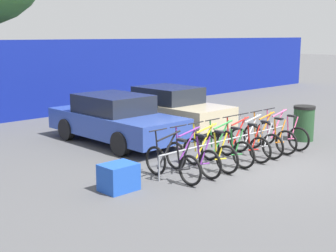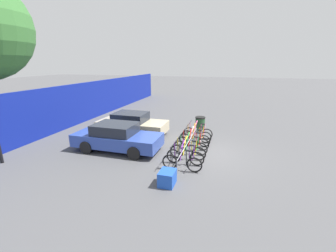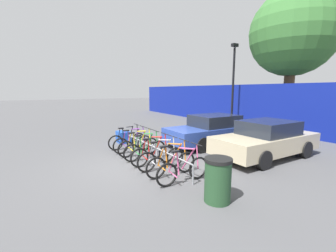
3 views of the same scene
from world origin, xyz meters
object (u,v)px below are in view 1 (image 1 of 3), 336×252
bicycle_purple (192,158)px  bicycle_yellow (210,153)px  bicycle_black (172,163)px  bicycle_green (226,149)px  bicycle_red (243,145)px  car_blue (115,119)px  trash_bin (304,123)px  cargo_crate (119,177)px  car_beige (170,108)px  bicycle_silver (255,141)px  bicycle_orange (269,138)px  bicycle_pink (282,134)px  bike_rack (229,141)px

bicycle_purple → bicycle_yellow: same height
bicycle_black → bicycle_yellow: 1.21m
bicycle_black → bicycle_green: bearing=0.7°
bicycle_red → car_blue: (-1.15, 3.71, 0.31)m
trash_bin → cargo_crate: (-6.76, 0.20, -0.24)m
car_beige → cargo_crate: bearing=-143.5°
bicycle_silver → trash_bin: 2.50m
bicycle_orange → cargo_crate: bicycle_orange is taller
bicycle_purple → bicycle_pink: size_ratio=1.00×
bicycle_orange → car_blue: (-2.31, 3.71, 0.31)m
bicycle_black → bicycle_pink: (4.25, 0.00, 0.00)m
car_blue → bicycle_black: bearing=-109.8°
bicycle_orange → bicycle_pink: same height
bike_rack → bicycle_yellow: size_ratio=2.80×
bicycle_red → bicycle_orange: same height
bicycle_purple → trash_bin: (4.88, 0.07, 0.14)m
trash_bin → bicycle_pink: bearing=-176.8°
bicycle_purple → car_blue: (0.70, 3.71, 0.31)m
bicycle_yellow → bicycle_green: 0.60m
bicycle_green → trash_bin: (3.70, 0.07, 0.14)m
bicycle_orange → trash_bin: bicycle_orange is taller
bicycle_pink → car_blue: size_ratio=0.38×
bike_rack → trash_bin: trash_bin is taller
bike_rack → bicycle_black: (-2.12, -0.15, -0.12)m
bicycle_pink → cargo_crate: bicycle_pink is taller
bicycle_red → bicycle_pink: same height
bicycle_yellow → bicycle_red: (1.26, 0.00, 0.00)m
car_blue → bicycle_orange: bearing=-58.1°
bicycle_yellow → car_beige: bearing=57.0°
bicycle_green → bicycle_silver: (1.20, 0.00, 0.00)m
bicycle_pink → trash_bin: bearing=3.1°
bicycle_red → bicycle_pink: (1.77, 0.00, 0.00)m
bicycle_silver → bicycle_red: bearing=179.2°
bike_rack → bicycle_orange: (1.51, -0.15, -0.12)m
cargo_crate → bicycle_green: bearing=-5.0°
bike_rack → car_blue: car_blue is taller
bicycle_silver → cargo_crate: bicycle_silver is taller
bike_rack → bicycle_green: 0.36m
bicycle_green → bicycle_red: same height
bicycle_orange → car_beige: size_ratio=0.40×
bicycle_pink → trash_bin: 1.28m
bicycle_purple → bicycle_silver: same height
bicycle_yellow → car_beige: (2.66, 4.06, 0.31)m
bicycle_purple → cargo_crate: (-1.88, 0.27, -0.10)m
bike_rack → bicycle_orange: 1.52m
bike_rack → bicycle_red: size_ratio=2.80×
bicycle_purple → car_blue: 3.78m
bicycle_red → bicycle_orange: 1.16m
bicycle_yellow → bicycle_pink: same height
bicycle_green → cargo_crate: 3.07m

